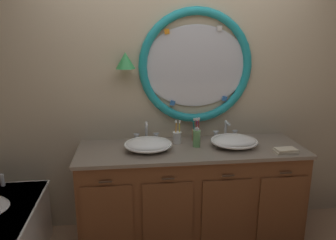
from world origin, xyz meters
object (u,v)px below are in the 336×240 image
(soap_dispenser, at_px, (197,138))
(folded_hand_towel, at_px, (286,151))
(sink_basin_left, at_px, (148,144))
(sink_basin_right, at_px, (234,141))
(toothbrush_holder_left, at_px, (177,137))
(toothbrush_holder_right, at_px, (196,134))

(soap_dispenser, relative_size, folded_hand_towel, 0.97)
(sink_basin_left, height_order, sink_basin_right, same)
(sink_basin_left, xyz_separation_m, sink_basin_right, (0.75, 0.00, -0.00))
(folded_hand_towel, bearing_deg, toothbrush_holder_left, 158.16)
(sink_basin_right, distance_m, soap_dispenser, 0.33)
(sink_basin_right, height_order, folded_hand_towel, sink_basin_right)
(sink_basin_right, relative_size, toothbrush_holder_right, 1.90)
(toothbrush_holder_left, relative_size, folded_hand_towel, 1.16)
(sink_basin_right, xyz_separation_m, soap_dispenser, (-0.32, 0.04, 0.03))
(sink_basin_left, bearing_deg, toothbrush_holder_right, 26.00)
(folded_hand_towel, bearing_deg, sink_basin_right, 153.99)
(toothbrush_holder_right, distance_m, folded_hand_towel, 0.79)
(toothbrush_holder_right, xyz_separation_m, soap_dispenser, (-0.03, -0.18, 0.02))
(toothbrush_holder_left, distance_m, folded_hand_towel, 0.93)
(sink_basin_left, bearing_deg, toothbrush_holder_left, 30.31)
(sink_basin_left, bearing_deg, soap_dispenser, 5.84)
(toothbrush_holder_left, relative_size, toothbrush_holder_right, 1.00)
(sink_basin_left, height_order, soap_dispenser, soap_dispenser)
(soap_dispenser, xyz_separation_m, folded_hand_towel, (0.71, -0.23, -0.06))
(sink_basin_right, height_order, toothbrush_holder_right, toothbrush_holder_right)
(toothbrush_holder_left, bearing_deg, soap_dispenser, -36.39)
(toothbrush_holder_left, xyz_separation_m, toothbrush_holder_right, (0.19, 0.07, -0.00))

